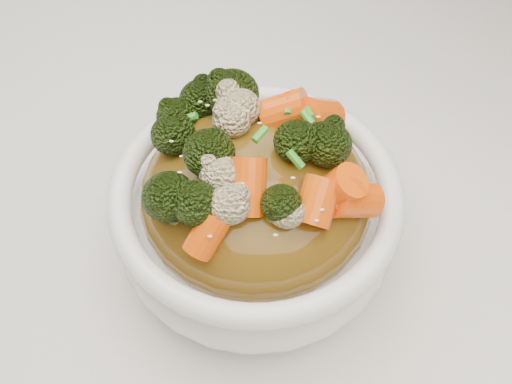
# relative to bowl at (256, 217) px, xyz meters

# --- Properties ---
(tablecloth) EXTENTS (1.20, 0.80, 0.04)m
(tablecloth) POSITION_rel_bowl_xyz_m (0.01, -0.03, -0.06)
(tablecloth) COLOR silver
(tablecloth) RESTS_ON dining_table
(bowl) EXTENTS (0.22, 0.22, 0.08)m
(bowl) POSITION_rel_bowl_xyz_m (0.00, 0.00, 0.00)
(bowl) COLOR white
(bowl) RESTS_ON tablecloth
(sauce_base) EXTENTS (0.18, 0.18, 0.09)m
(sauce_base) POSITION_rel_bowl_xyz_m (0.00, 0.00, 0.03)
(sauce_base) COLOR brown
(sauce_base) RESTS_ON bowl
(carrots) EXTENTS (0.18, 0.18, 0.05)m
(carrots) POSITION_rel_bowl_xyz_m (0.00, 0.00, 0.08)
(carrots) COLOR #FD5A08
(carrots) RESTS_ON sauce_base
(broccoli) EXTENTS (0.18, 0.18, 0.04)m
(broccoli) POSITION_rel_bowl_xyz_m (0.00, 0.00, 0.08)
(broccoli) COLOR black
(broccoli) RESTS_ON sauce_base
(cauliflower) EXTENTS (0.18, 0.18, 0.03)m
(cauliflower) POSITION_rel_bowl_xyz_m (0.00, 0.00, 0.08)
(cauliflower) COLOR beige
(cauliflower) RESTS_ON sauce_base
(scallions) EXTENTS (0.13, 0.13, 0.02)m
(scallions) POSITION_rel_bowl_xyz_m (0.00, 0.00, 0.09)
(scallions) COLOR green
(scallions) RESTS_ON sauce_base
(sesame_seeds) EXTENTS (0.16, 0.16, 0.01)m
(sesame_seeds) POSITION_rel_bowl_xyz_m (0.00, 0.00, 0.09)
(sesame_seeds) COLOR beige
(sesame_seeds) RESTS_ON sauce_base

